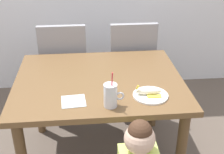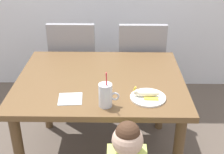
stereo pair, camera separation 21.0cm
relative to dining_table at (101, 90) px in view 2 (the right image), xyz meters
name	(u,v)px [view 2 (the right image)]	position (x,y,z in m)	size (l,w,h in m)	color
dining_table	(101,90)	(0.00, 0.00, 0.00)	(1.21, 0.99, 0.74)	brown
dining_chair_left	(74,62)	(-0.29, 0.70, -0.10)	(0.44, 0.44, 0.96)	gray
dining_chair_right	(140,63)	(0.35, 0.69, -0.10)	(0.44, 0.45, 0.96)	gray
milk_cup	(106,96)	(0.05, -0.37, 0.17)	(0.13, 0.08, 0.25)	silver
snack_plate	(148,97)	(0.32, -0.28, 0.11)	(0.23, 0.23, 0.01)	white
peeled_banana	(147,94)	(0.31, -0.27, 0.13)	(0.17, 0.11, 0.07)	#F4EAC6
paper_napkin	(70,99)	(-0.18, -0.30, 0.10)	(0.15, 0.15, 0.00)	silver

